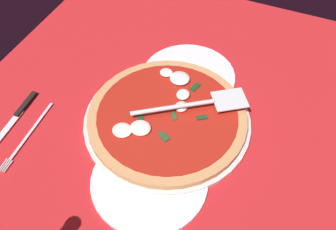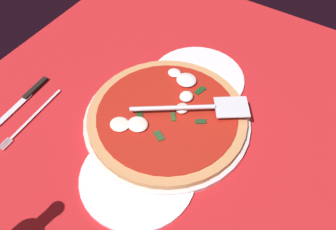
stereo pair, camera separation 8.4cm
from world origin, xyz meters
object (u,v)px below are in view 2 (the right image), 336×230
object	(u,v)px
pizza_server	(197,107)
place_setting_far	(28,109)
dinner_plate_left	(138,177)
dinner_plate_right	(197,79)
pizza	(168,115)

from	to	relation	value
pizza_server	place_setting_far	distance (cm)	39.67
dinner_plate_left	place_setting_far	world-z (taller)	place_setting_far
dinner_plate_left	pizza_server	size ratio (longest dim) A/B	1.01
dinner_plate_right	pizza_server	distance (cm)	13.89
dinner_plate_right	pizza_server	xyz separation A→B (cm)	(-11.61, -6.22, 4.39)
dinner_plate_right	place_setting_far	distance (cm)	41.39
pizza_server	dinner_plate_right	bearing A→B (deg)	83.63
dinner_plate_left	pizza	world-z (taller)	pizza
dinner_plate_left	pizza	size ratio (longest dim) A/B	0.66
dinner_plate_left	place_setting_far	xyz separation A→B (cm)	(1.18, 32.33, -0.15)
pizza	place_setting_far	distance (cm)	33.08
pizza_server	dinner_plate_left	bearing A→B (deg)	-132.30
pizza_server	place_setting_far	xyz separation A→B (cm)	(-18.18, 34.96, -4.54)
dinner_plate_left	pizza	bearing A→B (deg)	9.99
pizza_server	place_setting_far	world-z (taller)	pizza_server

